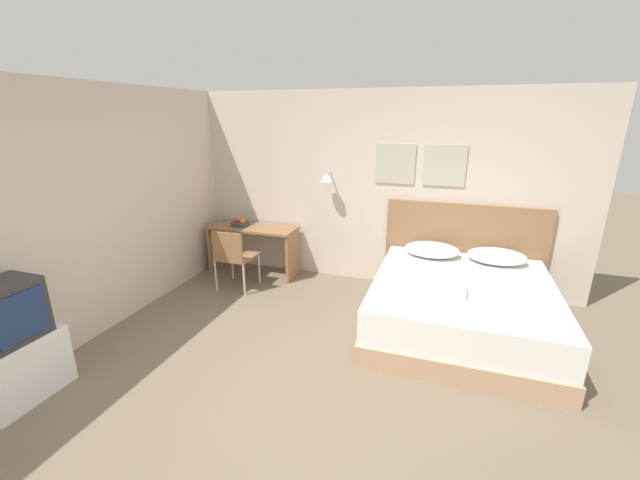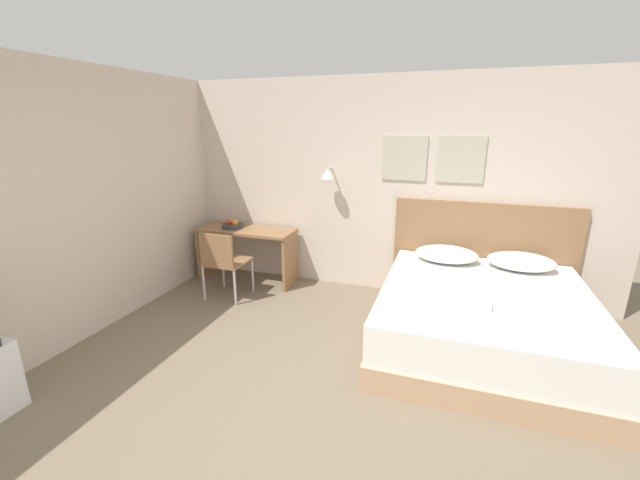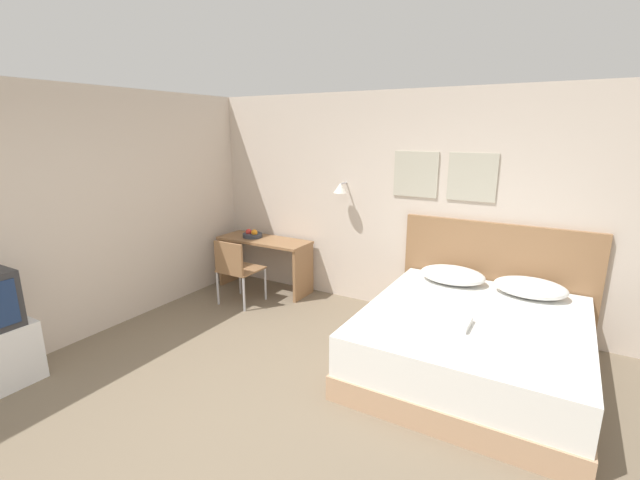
{
  "view_description": "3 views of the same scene",
  "coord_description": "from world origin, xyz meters",
  "px_view_note": "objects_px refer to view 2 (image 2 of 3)",
  "views": [
    {
      "loc": [
        1.08,
        -2.5,
        2.31
      ],
      "look_at": [
        -0.3,
        1.59,
        0.93
      ],
      "focal_mm": 22.0,
      "sensor_mm": 36.0,
      "label": 1
    },
    {
      "loc": [
        0.94,
        -2.0,
        2.08
      ],
      "look_at": [
        -0.33,
        1.68,
        0.93
      ],
      "focal_mm": 22.0,
      "sensor_mm": 36.0,
      "label": 2
    },
    {
      "loc": [
        1.89,
        -2.08,
        2.2
      ],
      "look_at": [
        -0.44,
        1.93,
        1.0
      ],
      "focal_mm": 24.0,
      "sensor_mm": 36.0,
      "label": 3
    }
  ],
  "objects_px": {
    "pillow_left": "(446,254)",
    "desk": "(247,244)",
    "bed": "(482,319)",
    "folded_towel_near_foot": "(474,300)",
    "pillow_right": "(521,261)",
    "fruit_bowl": "(232,225)",
    "headboard": "(481,254)",
    "desk_chair": "(223,259)"
  },
  "relations": [
    {
      "from": "desk_chair",
      "to": "fruit_bowl",
      "type": "distance_m",
      "value": 0.73
    },
    {
      "from": "bed",
      "to": "folded_towel_near_foot",
      "type": "xyz_separation_m",
      "value": [
        -0.12,
        -0.31,
        0.32
      ]
    },
    {
      "from": "bed",
      "to": "headboard",
      "type": "relative_size",
      "value": 1.02
    },
    {
      "from": "fruit_bowl",
      "to": "desk",
      "type": "bearing_deg",
      "value": 1.23
    },
    {
      "from": "pillow_right",
      "to": "pillow_left",
      "type": "bearing_deg",
      "value": 180.0
    },
    {
      "from": "bed",
      "to": "folded_towel_near_foot",
      "type": "distance_m",
      "value": 0.46
    },
    {
      "from": "pillow_left",
      "to": "desk",
      "type": "height_order",
      "value": "pillow_left"
    },
    {
      "from": "bed",
      "to": "folded_towel_near_foot",
      "type": "height_order",
      "value": "folded_towel_near_foot"
    },
    {
      "from": "fruit_bowl",
      "to": "pillow_left",
      "type": "bearing_deg",
      "value": -0.8
    },
    {
      "from": "pillow_left",
      "to": "desk",
      "type": "distance_m",
      "value": 2.59
    },
    {
      "from": "pillow_left",
      "to": "folded_towel_near_foot",
      "type": "bearing_deg",
      "value": -75.96
    },
    {
      "from": "bed",
      "to": "desk_chair",
      "type": "distance_m",
      "value": 2.95
    },
    {
      "from": "pillow_left",
      "to": "desk",
      "type": "bearing_deg",
      "value": 179.04
    },
    {
      "from": "bed",
      "to": "pillow_right",
      "type": "height_order",
      "value": "pillow_right"
    },
    {
      "from": "desk",
      "to": "fruit_bowl",
      "type": "bearing_deg",
      "value": -178.77
    },
    {
      "from": "bed",
      "to": "pillow_left",
      "type": "height_order",
      "value": "pillow_left"
    },
    {
      "from": "pillow_right",
      "to": "desk",
      "type": "bearing_deg",
      "value": 179.26
    },
    {
      "from": "bed",
      "to": "headboard",
      "type": "distance_m",
      "value": 1.12
    },
    {
      "from": "folded_towel_near_foot",
      "to": "desk",
      "type": "height_order",
      "value": "desk"
    },
    {
      "from": "pillow_left",
      "to": "fruit_bowl",
      "type": "height_order",
      "value": "fruit_bowl"
    },
    {
      "from": "bed",
      "to": "desk",
      "type": "bearing_deg",
      "value": 165.02
    },
    {
      "from": "headboard",
      "to": "pillow_right",
      "type": "distance_m",
      "value": 0.5
    },
    {
      "from": "pillow_left",
      "to": "pillow_right",
      "type": "xyz_separation_m",
      "value": [
        0.77,
        0.0,
        0.0
      ]
    },
    {
      "from": "bed",
      "to": "headboard",
      "type": "xyz_separation_m",
      "value": [
        -0.0,
        1.07,
        0.32
      ]
    },
    {
      "from": "headboard",
      "to": "desk_chair",
      "type": "height_order",
      "value": "headboard"
    },
    {
      "from": "fruit_bowl",
      "to": "bed",
      "type": "bearing_deg",
      "value": -13.99
    },
    {
      "from": "headboard",
      "to": "pillow_right",
      "type": "xyz_separation_m",
      "value": [
        0.38,
        -0.32,
        0.06
      ]
    },
    {
      "from": "folded_towel_near_foot",
      "to": "desk",
      "type": "distance_m",
      "value": 3.06
    },
    {
      "from": "pillow_right",
      "to": "folded_towel_near_foot",
      "type": "height_order",
      "value": "pillow_right"
    },
    {
      "from": "folded_towel_near_foot",
      "to": "fruit_bowl",
      "type": "relative_size",
      "value": 1.02
    },
    {
      "from": "pillow_right",
      "to": "desk_chair",
      "type": "relative_size",
      "value": 0.8
    },
    {
      "from": "bed",
      "to": "pillow_right",
      "type": "xyz_separation_m",
      "value": [
        0.38,
        0.75,
        0.38
      ]
    },
    {
      "from": "pillow_left",
      "to": "fruit_bowl",
      "type": "distance_m",
      "value": 2.79
    },
    {
      "from": "bed",
      "to": "fruit_bowl",
      "type": "bearing_deg",
      "value": 166.01
    },
    {
      "from": "bed",
      "to": "desk_chair",
      "type": "bearing_deg",
      "value": 177.08
    },
    {
      "from": "desk",
      "to": "fruit_bowl",
      "type": "distance_m",
      "value": 0.32
    },
    {
      "from": "headboard",
      "to": "pillow_right",
      "type": "height_order",
      "value": "headboard"
    },
    {
      "from": "desk",
      "to": "pillow_right",
      "type": "bearing_deg",
      "value": -0.74
    },
    {
      "from": "folded_towel_near_foot",
      "to": "pillow_right",
      "type": "bearing_deg",
      "value": 64.76
    },
    {
      "from": "pillow_right",
      "to": "fruit_bowl",
      "type": "bearing_deg",
      "value": 179.37
    },
    {
      "from": "pillow_left",
      "to": "pillow_right",
      "type": "relative_size",
      "value": 1.0
    },
    {
      "from": "folded_towel_near_foot",
      "to": "desk",
      "type": "xyz_separation_m",
      "value": [
        -2.86,
        1.11,
        -0.09
      ]
    }
  ]
}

